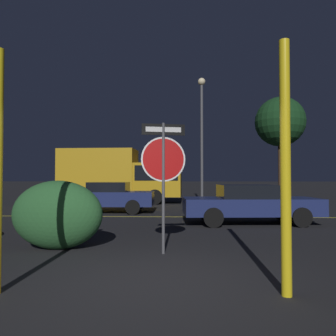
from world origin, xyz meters
name	(u,v)px	position (x,y,z in m)	size (l,w,h in m)	color
ground_plane	(149,283)	(0.00, 0.00, 0.00)	(260.00, 260.00, 0.00)	black
road_center_stripe	(169,217)	(0.00, 7.88, 0.00)	(37.44, 0.12, 0.01)	gold
stop_sign	(163,161)	(0.11, 1.79, 1.83)	(0.87, 0.21, 2.59)	#4C4C51
yellow_pole_right	(285,167)	(1.80, -0.45, 1.64)	(0.13, 0.13, 3.27)	yellow
hedge_bush_1	(57,215)	(-2.14, 2.12, 0.72)	(1.91, 1.01, 1.44)	#285B2D
passing_car_2	(107,197)	(-2.78, 9.40, 0.67)	(4.20, 1.94, 1.31)	navy
passing_car_3	(249,204)	(2.68, 6.12, 0.65)	(4.49, 2.02, 1.26)	navy
delivery_truck	(120,175)	(-3.22, 14.79, 1.67)	(7.26, 2.59, 3.20)	gold
street_lamp	(202,125)	(1.64, 14.25, 4.58)	(0.43, 0.43, 7.31)	#4C4C51
tree_0	(280,122)	(7.28, 18.15, 5.34)	(3.41, 3.41, 7.09)	#422D1E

